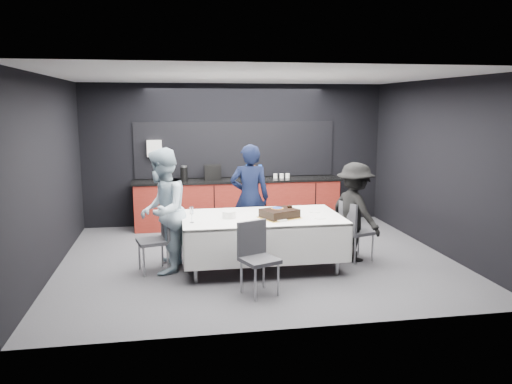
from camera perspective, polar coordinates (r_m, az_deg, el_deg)
The scene contains 18 objects.
ground at distance 7.90m, azimuth 0.12°, elevation -7.65°, with size 6.00×6.00×0.00m, color #444449.
room_shell at distance 7.55m, azimuth 0.13°, elevation 5.92°, with size 6.04×5.04×2.82m.
kitchenette at distance 9.89m, azimuth -2.16°, elevation -0.80°, with size 4.10×0.64×2.05m.
party_table at distance 7.35m, azimuth 0.66°, elevation -3.81°, with size 2.32×1.32×0.78m.
cake_assembly at distance 7.19m, azimuth 2.70°, elevation -2.47°, with size 0.64×0.59×0.16m.
plate_stack at distance 7.19m, azimuth -3.12°, elevation -2.59°, with size 0.19×0.19×0.10m, color white.
loose_plate_near at distance 6.89m, azimuth -1.31°, elevation -3.52°, with size 0.21×0.21×0.01m, color white.
loose_plate_right_a at distance 7.64m, azimuth 6.73°, elevation -2.24°, with size 0.18×0.18×0.01m, color white.
loose_plate_right_b at distance 7.24m, azimuth 7.33°, elevation -2.95°, with size 0.18×0.18×0.01m, color white.
loose_plate_far at distance 7.79m, azimuth 1.06°, elevation -1.94°, with size 0.21×0.21×0.01m, color white.
fork_pile at distance 7.01m, azimuth 2.93°, elevation -3.24°, with size 0.15×0.09×0.02m, color white.
champagne_flute at distance 6.93m, azimuth -7.37°, elevation -2.22°, with size 0.06×0.06×0.22m.
chair_left at distance 7.35m, azimuth -11.13°, elevation -4.85°, with size 0.51×0.51×0.92m.
chair_right at distance 7.82m, azimuth 11.05°, elevation -3.95°, with size 0.53×0.53×0.92m.
chair_near at distance 6.40m, azimuth 0.03°, elevation -6.90°, with size 0.55×0.55×0.92m.
person_center at distance 8.19m, azimuth -0.72°, elevation -0.65°, with size 0.64×0.42×1.76m, color black.
person_left at distance 7.24m, azimuth -10.64°, elevation -2.13°, with size 0.87×0.68×1.79m, color #9DB5C5.
person_right at distance 7.81m, azimuth 11.22°, elevation -2.26°, with size 0.99×0.57×1.53m, color black.
Camera 1 is at (-1.29, -7.42, 2.40)m, focal length 35.00 mm.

